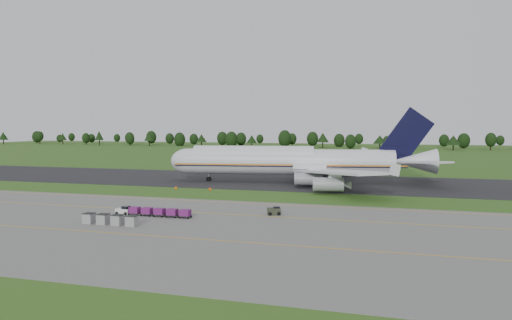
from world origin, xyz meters
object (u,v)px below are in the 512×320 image
(aircraft, at_px, (294,161))
(uld_row, at_px, (110,220))
(edge_markers, at_px, (193,189))
(utility_cart, at_px, (274,211))
(baggage_train, at_px, (152,212))

(aircraft, xyz_separation_m, uld_row, (-14.24, -61.23, -4.64))
(edge_markers, bearing_deg, aircraft, 47.99)
(utility_cart, bearing_deg, edge_markers, 134.90)
(baggage_train, relative_size, uld_row, 1.50)
(aircraft, xyz_separation_m, baggage_train, (-11.77, -53.20, -4.70))
(aircraft, distance_m, edge_markers, 28.59)
(aircraft, xyz_separation_m, utility_cart, (6.80, -46.58, -4.87))
(aircraft, relative_size, baggage_train, 5.23)
(aircraft, bearing_deg, utility_cart, -81.70)
(utility_cart, height_order, uld_row, uld_row)
(uld_row, bearing_deg, aircraft, 76.91)
(utility_cart, distance_m, uld_row, 25.63)
(baggage_train, xyz_separation_m, uld_row, (-2.46, -8.03, 0.06))
(baggage_train, height_order, uld_row, uld_row)
(baggage_train, bearing_deg, utility_cart, 19.61)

